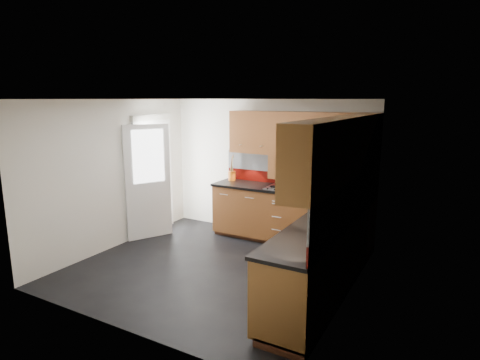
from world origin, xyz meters
The scene contains 14 objects.
room centered at (0.00, 0.00, 1.50)m, with size 4.00×3.80×2.64m.
base_cabinets centered at (1.07, 0.72, 0.44)m, with size 2.70×3.20×0.95m.
countertop centered at (1.05, 0.70, 0.92)m, with size 2.72×3.22×0.04m.
backsplash centered at (1.28, 0.93, 1.21)m, with size 2.70×3.20×0.54m.
upper_cabinets centered at (1.23, 0.78, 1.84)m, with size 2.50×3.20×0.72m.
extractor_hood centered at (0.45, 1.64, 1.28)m, with size 0.60×0.33×0.40m, color brown.
glass_cabinet centered at (1.71, 1.07, 1.87)m, with size 0.32×0.80×0.66m.
back_door centered at (-1.78, 0.75, 1.03)m, with size 0.42×1.19×2.04m.
gas_hob centered at (0.45, 1.47, 0.95)m, with size 0.56×0.49×0.04m.
utensil_pot centered at (-0.65, 1.64, 1.04)m, with size 0.13×0.13×0.48m.
toaster centered at (1.73, 1.61, 1.03)m, with size 0.30×0.23×0.19m.
food_processor centered at (1.59, 1.08, 1.09)m, with size 0.20×0.20×0.33m.
paper_towel centered at (1.62, 0.30, 1.07)m, with size 0.12×0.12×0.26m, color white.
orange_cloth centered at (1.57, 1.08, 0.95)m, with size 0.15×0.13×0.02m, color #F5561B.
Camera 1 is at (2.98, -4.56, 2.41)m, focal length 30.00 mm.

